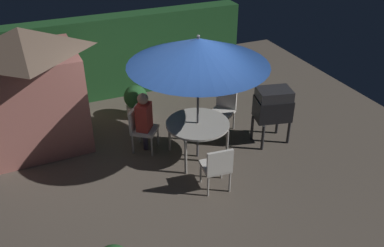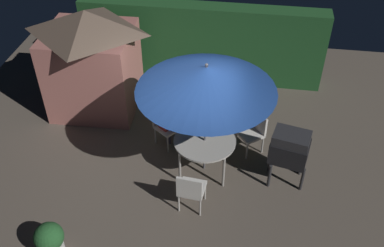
{
  "view_description": "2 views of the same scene",
  "coord_description": "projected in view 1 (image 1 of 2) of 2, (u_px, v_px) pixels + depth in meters",
  "views": [
    {
      "loc": [
        -2.25,
        -6.08,
        4.78
      ],
      "look_at": [
        0.38,
        0.05,
        0.82
      ],
      "focal_mm": 38.87,
      "sensor_mm": 36.0,
      "label": 1
    },
    {
      "loc": [
        1.21,
        -6.17,
        6.37
      ],
      "look_at": [
        0.27,
        0.08,
        1.17
      ],
      "focal_mm": 40.72,
      "sensor_mm": 36.0,
      "label": 2
    }
  ],
  "objects": [
    {
      "name": "ground_plane",
      "position": [
        175.0,
        165.0,
        8.01
      ],
      "size": [
        11.0,
        11.0,
        0.0
      ],
      "primitive_type": "plane",
      "color": "brown"
    },
    {
      "name": "garden_shed",
      "position": [
        30.0,
        88.0,
        8.08
      ],
      "size": [
        2.04,
        1.84,
        2.46
      ],
      "color": "#B26B60",
      "rests_on": "ground"
    },
    {
      "name": "chair_toward_hedge",
      "position": [
        224.0,
        108.0,
        8.9
      ],
      "size": [
        0.65,
        0.65,
        0.9
      ],
      "color": "silver",
      "rests_on": "ground"
    },
    {
      "name": "bbq_grill",
      "position": [
        273.0,
        105.0,
        8.31
      ],
      "size": [
        0.8,
        0.65,
        1.2
      ],
      "color": "black",
      "rests_on": "ground"
    },
    {
      "name": "potted_plant_by_grill",
      "position": [
        136.0,
        101.0,
        9.45
      ],
      "size": [
        0.53,
        0.53,
        0.76
      ],
      "color": "silver",
      "rests_on": "ground"
    },
    {
      "name": "person_in_red",
      "position": [
        144.0,
        115.0,
        8.09
      ],
      "size": [
        0.4,
        0.42,
        1.26
      ],
      "color": "#CC3D33",
      "rests_on": "ground"
    },
    {
      "name": "chair_far_side",
      "position": [
        217.0,
        166.0,
        7.11
      ],
      "size": [
        0.5,
        0.51,
        0.9
      ],
      "color": "silver",
      "rests_on": "ground"
    },
    {
      "name": "chair_near_shed",
      "position": [
        141.0,
        126.0,
        8.24
      ],
      "size": [
        0.65,
        0.65,
        0.9
      ],
      "color": "silver",
      "rests_on": "ground"
    },
    {
      "name": "hedge_backdrop",
      "position": [
        123.0,
        55.0,
        10.27
      ],
      "size": [
        6.07,
        0.52,
        1.99
      ],
      "color": "#1E4C23",
      "rests_on": "ground"
    },
    {
      "name": "patio_table",
      "position": [
        198.0,
        126.0,
        7.91
      ],
      "size": [
        1.21,
        1.21,
        0.77
      ],
      "color": "#B2ADA3",
      "rests_on": "ground"
    },
    {
      "name": "patio_umbrella",
      "position": [
        198.0,
        52.0,
        7.15
      ],
      "size": [
        2.53,
        2.53,
        2.5
      ],
      "color": "#4C4C51",
      "rests_on": "ground"
    }
  ]
}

